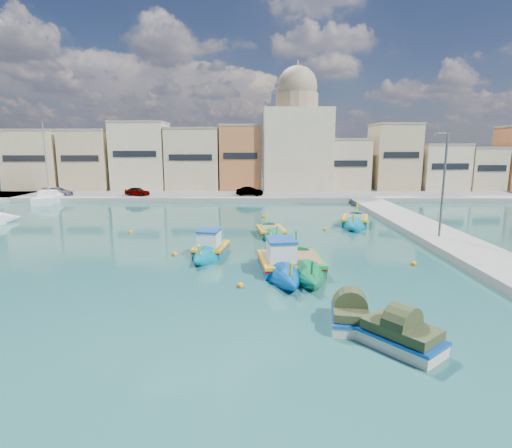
# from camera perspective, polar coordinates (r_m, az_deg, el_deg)

# --- Properties ---
(ground) EXTENTS (160.00, 160.00, 0.00)m
(ground) POSITION_cam_1_polar(r_m,az_deg,el_deg) (24.17, -9.67, -5.93)
(ground) COLOR #143E3D
(ground) RESTS_ON ground
(east_quay) EXTENTS (4.00, 70.00, 0.50)m
(east_quay) POSITION_cam_1_polar(r_m,az_deg,el_deg) (27.46, 30.67, -4.74)
(east_quay) COLOR gray
(east_quay) RESTS_ON ground
(north_quay) EXTENTS (80.00, 8.00, 0.60)m
(north_quay) POSITION_cam_1_polar(r_m,az_deg,el_deg) (55.34, -3.99, 3.94)
(north_quay) COLOR gray
(north_quay) RESTS_ON ground
(north_townhouses) EXTENTS (83.20, 7.87, 10.19)m
(north_townhouses) POSITION_cam_1_polar(r_m,az_deg,el_deg) (62.23, 2.69, 9.05)
(north_townhouses) COLOR tan
(north_townhouses) RESTS_ON ground
(church_block) EXTENTS (10.00, 10.00, 19.10)m
(church_block) POSITION_cam_1_polar(r_m,az_deg,el_deg) (63.07, 5.78, 12.13)
(church_block) COLOR beige
(church_block) RESTS_ON ground
(quay_street_lamp) EXTENTS (1.18, 0.16, 8.00)m
(quay_street_lamp) POSITION_cam_1_polar(r_m,az_deg,el_deg) (31.80, 25.12, 5.18)
(quay_street_lamp) COLOR #595B60
(quay_street_lamp) RESTS_ON ground
(parked_cars) EXTENTS (29.43, 2.29, 1.17)m
(parked_cars) POSITION_cam_1_polar(r_m,az_deg,el_deg) (55.82, -15.96, 4.50)
(parked_cars) COLOR #4C1919
(parked_cars) RESTS_ON north_quay
(luzzu_turquoise_cabin) EXTENTS (3.11, 9.63, 3.04)m
(luzzu_turquoise_cabin) POSITION_cam_1_polar(r_m,az_deg,el_deg) (22.96, 3.35, -5.73)
(luzzu_turquoise_cabin) COLOR #004CAC
(luzzu_turquoise_cabin) RESTS_ON ground
(luzzu_blue_cabin) EXTENTS (2.84, 7.56, 2.61)m
(luzzu_blue_cabin) POSITION_cam_1_polar(r_m,az_deg,el_deg) (26.48, -6.43, -3.64)
(luzzu_blue_cabin) COLOR #007297
(luzzu_blue_cabin) RESTS_ON ground
(luzzu_cyan_mid) EXTENTS (4.47, 9.13, 2.63)m
(luzzu_cyan_mid) POSITION_cam_1_polar(r_m,az_deg,el_deg) (37.60, 13.95, 0.35)
(luzzu_cyan_mid) COLOR #007AA3
(luzzu_cyan_mid) RESTS_ON ground
(luzzu_green) EXTENTS (2.92, 7.61, 2.34)m
(luzzu_green) POSITION_cam_1_polar(r_m,az_deg,el_deg) (31.81, 2.15, -1.26)
(luzzu_green) COLOR #0A6E4F
(luzzu_green) RESTS_ON ground
(luzzu_blue_south) EXTENTS (2.32, 9.32, 2.68)m
(luzzu_blue_south) POSITION_cam_1_polar(r_m,az_deg,el_deg) (23.31, 6.72, -5.76)
(luzzu_blue_south) COLOR #0A6D3A
(luzzu_blue_south) RESTS_ON ground
(tender_near) EXTENTS (2.99, 3.15, 1.40)m
(tender_near) POSITION_cam_1_polar(r_m,az_deg,el_deg) (15.28, 19.99, -14.91)
(tender_near) COLOR beige
(tender_near) RESTS_ON ground
(tender_far) EXTENTS (1.83, 2.82, 1.30)m
(tender_far) POSITION_cam_1_polar(r_m,az_deg,el_deg) (16.57, 13.26, -12.57)
(tender_far) COLOR beige
(tender_far) RESTS_ON ground
(yacht_north) EXTENTS (3.75, 8.45, 10.91)m
(yacht_north) POSITION_cam_1_polar(r_m,az_deg,el_deg) (58.60, -27.01, 3.29)
(yacht_north) COLOR white
(yacht_north) RESTS_ON ground
(mooring_buoys) EXTENTS (20.17, 20.76, 0.36)m
(mooring_buoys) POSITION_cam_1_polar(r_m,az_deg,el_deg) (29.20, -0.78, -2.69)
(mooring_buoys) COLOR orange
(mooring_buoys) RESTS_ON ground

